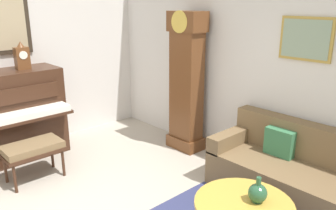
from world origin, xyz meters
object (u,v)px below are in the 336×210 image
Objects in this scene: grandfather_clock at (186,86)px; green_jug at (258,193)px; coffee_table at (244,205)px; piano at (9,116)px; mantel_clock at (22,57)px; piano_bench at (33,149)px; couch at (298,175)px.

grandfather_clock is 8.46× the size of green_jug.
coffee_table is 0.17m from green_jug.
piano is at bearing -163.70° from green_jug.
mantel_clock reaches higher than coffee_table.
green_jug reaches higher than piano_bench.
coffee_table is at bearing -88.31° from couch.
mantel_clock is 3.52m from green_jug.
coffee_table is 3.47m from mantel_clock.
couch is 1.07m from coffee_table.
grandfather_clock reaches higher than couch.
piano_bench is at bearing -0.88° from piano.
coffee_table is at bearing 10.47° from mantel_clock.
green_jug is at bearing -29.20° from grandfather_clock.
green_jug is at bearing 21.21° from piano_bench.
green_jug is (0.07, 0.10, 0.12)m from coffee_table.
couch is (3.24, 1.94, -0.32)m from piano.
mantel_clock is (-1.38, -1.79, 0.46)m from grandfather_clock.
green_jug is (0.10, -0.97, 0.22)m from couch.
green_jug reaches higher than coffee_table.
piano_bench is at bearing -158.79° from green_jug.
piano is 3.79× the size of mantel_clock.
piano reaches higher than couch.
piano reaches higher than green_jug.
coffee_table is 2.32× the size of mantel_clock.
green_jug is at bearing -84.01° from couch.
couch reaches higher than piano_bench.
couch is at bearing 38.67° from piano_bench.
mantel_clock is at bearing -169.53° from coffee_table.
mantel_clock reaches higher than couch.
piano_bench is 2.92× the size of green_jug.
grandfather_clock is at bearing 56.13° from piano.
couch is 2.16× the size of coffee_table.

